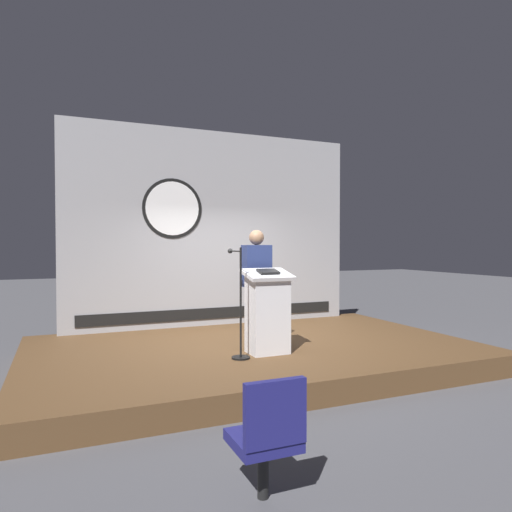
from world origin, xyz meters
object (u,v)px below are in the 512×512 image
at_px(speaker_person, 257,287).
at_px(microphone_stand, 239,319).
at_px(podium, 267,312).
at_px(audience_chair_left, 268,433).

distance_m(speaker_person, microphone_stand, 0.84).
distance_m(podium, speaker_person, 0.57).
distance_m(speaker_person, audience_chair_left, 3.66).
bearing_deg(podium, microphone_stand, -168.23).
relative_size(podium, speaker_person, 0.68).
distance_m(podium, microphone_stand, 0.46).
bearing_deg(microphone_stand, audience_chair_left, -107.13).
xyz_separation_m(microphone_stand, audience_chair_left, (-0.85, -2.76, -0.32)).
relative_size(podium, microphone_stand, 0.80).
height_order(podium, audience_chair_left, podium).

